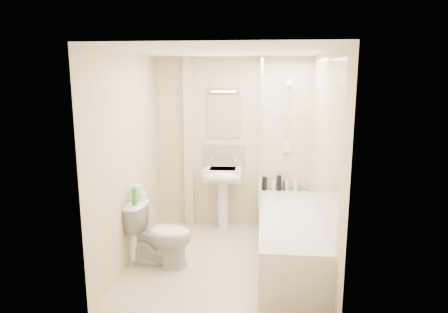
# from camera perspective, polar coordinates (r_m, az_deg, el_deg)

# --- Properties ---
(floor) EXTENTS (2.50, 2.50, 0.00)m
(floor) POSITION_cam_1_polar(r_m,az_deg,el_deg) (4.84, 0.05, -14.80)
(floor) COLOR beige
(floor) RESTS_ON ground
(wall_back) EXTENTS (2.20, 0.02, 2.40)m
(wall_back) POSITION_cam_1_polar(r_m,az_deg,el_deg) (5.67, 1.24, 1.89)
(wall_back) COLOR beige
(wall_back) RESTS_ON ground
(wall_left) EXTENTS (0.02, 2.50, 2.40)m
(wall_left) POSITION_cam_1_polar(r_m,az_deg,el_deg) (4.67, -13.50, -0.49)
(wall_left) COLOR beige
(wall_left) RESTS_ON ground
(wall_right) EXTENTS (0.02, 2.50, 2.40)m
(wall_right) POSITION_cam_1_polar(r_m,az_deg,el_deg) (4.48, 14.21, -1.04)
(wall_right) COLOR beige
(wall_right) RESTS_ON ground
(ceiling) EXTENTS (2.20, 2.50, 0.02)m
(ceiling) POSITION_cam_1_polar(r_m,az_deg,el_deg) (4.35, 0.06, 14.87)
(ceiling) COLOR white
(ceiling) RESTS_ON wall_back
(tile_back) EXTENTS (0.70, 0.01, 1.75)m
(tile_back) POSITION_cam_1_polar(r_m,az_deg,el_deg) (5.62, 8.92, 3.99)
(tile_back) COLOR beige
(tile_back) RESTS_ON wall_back
(tile_right) EXTENTS (0.01, 2.10, 1.75)m
(tile_right) POSITION_cam_1_polar(r_m,az_deg,el_deg) (4.56, 13.96, 2.08)
(tile_right) COLOR beige
(tile_right) RESTS_ON wall_right
(pipe_boxing) EXTENTS (0.12, 0.12, 2.40)m
(pipe_boxing) POSITION_cam_1_polar(r_m,az_deg,el_deg) (5.69, -5.05, 1.88)
(pipe_boxing) COLOR beige
(pipe_boxing) RESTS_ON ground
(splashback) EXTENTS (0.60, 0.02, 0.30)m
(splashback) POSITION_cam_1_polar(r_m,az_deg,el_deg) (5.70, 0.01, 0.21)
(splashback) COLOR beige
(splashback) RESTS_ON wall_back
(mirror) EXTENTS (0.46, 0.01, 0.60)m
(mirror) POSITION_cam_1_polar(r_m,az_deg,el_deg) (5.61, 0.01, 5.72)
(mirror) COLOR white
(mirror) RESTS_ON wall_back
(strip_light) EXTENTS (0.42, 0.07, 0.07)m
(strip_light) POSITION_cam_1_polar(r_m,az_deg,el_deg) (5.57, -0.02, 9.49)
(strip_light) COLOR silver
(strip_light) RESTS_ON wall_back
(bathtub) EXTENTS (0.70, 2.10, 0.55)m
(bathtub) POSITION_cam_1_polar(r_m,az_deg,el_deg) (4.83, 9.26, -11.23)
(bathtub) COLOR white
(bathtub) RESTS_ON ground
(shower_screen) EXTENTS (0.04, 0.92, 1.80)m
(shower_screen) POSITION_cam_1_polar(r_m,az_deg,el_deg) (5.17, 5.32, 3.72)
(shower_screen) COLOR white
(shower_screen) RESTS_ON bathtub
(shower_fixture) EXTENTS (0.10, 0.16, 0.99)m
(shower_fixture) POSITION_cam_1_polar(r_m,az_deg,el_deg) (5.56, 8.96, 5.17)
(shower_fixture) COLOR white
(shower_fixture) RESTS_ON wall_back
(pedestal_sink) EXTENTS (0.52, 0.48, 1.00)m
(pedestal_sink) POSITION_cam_1_polar(r_m,az_deg,el_deg) (5.55, -0.22, -3.56)
(pedestal_sink) COLOR white
(pedestal_sink) RESTS_ON ground
(bottle_black_a) EXTENTS (0.07, 0.07, 0.19)m
(bottle_black_a) POSITION_cam_1_polar(r_m,az_deg,el_deg) (5.68, 5.81, -3.86)
(bottle_black_a) COLOR black
(bottle_black_a) RESTS_ON bathtub
(bottle_white_a) EXTENTS (0.05, 0.05, 0.15)m
(bottle_white_a) POSITION_cam_1_polar(r_m,az_deg,el_deg) (5.69, 7.07, -4.08)
(bottle_white_a) COLOR white
(bottle_white_a) RESTS_ON bathtub
(bottle_black_b) EXTENTS (0.06, 0.06, 0.22)m
(bottle_black_b) POSITION_cam_1_polar(r_m,az_deg,el_deg) (5.68, 7.86, -3.77)
(bottle_black_b) COLOR black
(bottle_black_b) RESTS_ON bathtub
(bottle_blue) EXTENTS (0.05, 0.05, 0.14)m
(bottle_blue) POSITION_cam_1_polar(r_m,az_deg,el_deg) (5.70, 8.69, -4.18)
(bottle_blue) COLOR navy
(bottle_blue) RESTS_ON bathtub
(bottle_cream) EXTENTS (0.06, 0.06, 0.16)m
(bottle_cream) POSITION_cam_1_polar(r_m,az_deg,el_deg) (5.70, 8.94, -4.06)
(bottle_cream) COLOR beige
(bottle_cream) RESTS_ON bathtub
(bottle_white_b) EXTENTS (0.06, 0.06, 0.15)m
(bottle_white_b) POSITION_cam_1_polar(r_m,az_deg,el_deg) (5.71, 10.20, -4.11)
(bottle_white_b) COLOR white
(bottle_white_b) RESTS_ON bathtub
(bottle_green) EXTENTS (0.06, 0.06, 0.09)m
(bottle_green) POSITION_cam_1_polar(r_m,az_deg,el_deg) (5.72, 10.54, -4.45)
(bottle_green) COLOR green
(bottle_green) RESTS_ON bathtub
(toilet) EXTENTS (0.54, 0.79, 0.74)m
(toilet) POSITION_cam_1_polar(r_m,az_deg,el_deg) (4.69, -9.05, -10.91)
(toilet) COLOR white
(toilet) RESTS_ON ground
(toilet_roll_lower) EXTENTS (0.10, 0.10, 0.09)m
(toilet_roll_lower) POSITION_cam_1_polar(r_m,az_deg,el_deg) (4.72, -11.69, -5.56)
(toilet_roll_lower) COLOR white
(toilet_roll_lower) RESTS_ON toilet
(toilet_roll_upper) EXTENTS (0.11, 0.11, 0.10)m
(toilet_roll_upper) POSITION_cam_1_polar(r_m,az_deg,el_deg) (4.67, -12.19, -4.55)
(toilet_roll_upper) COLOR white
(toilet_roll_upper) RESTS_ON toilet_roll_lower
(green_bottle) EXTENTS (0.06, 0.06, 0.19)m
(green_bottle) POSITION_cam_1_polar(r_m,az_deg,el_deg) (4.53, -12.71, -5.62)
(green_bottle) COLOR green
(green_bottle) RESTS_ON toilet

